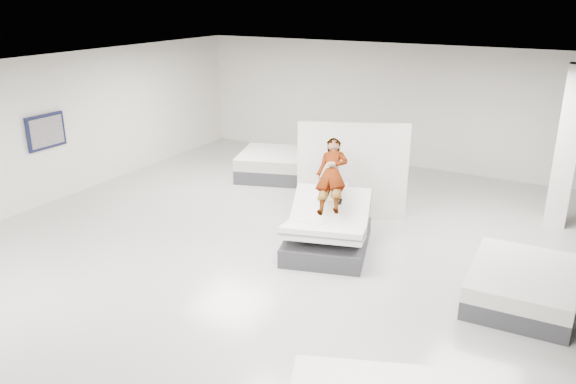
{
  "coord_description": "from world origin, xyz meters",
  "views": [
    {
      "loc": [
        4.37,
        -7.3,
        4.45
      ],
      "look_at": [
        -0.3,
        1.11,
        1.0
      ],
      "focal_mm": 35.0,
      "sensor_mm": 36.0,
      "label": 1
    }
  ],
  "objects_px": {
    "remote": "(340,202)",
    "flat_bed_left_far": "(286,165)",
    "hero_bed": "(328,232)",
    "person": "(331,185)",
    "column": "(567,148)",
    "flat_bed_right_far": "(521,285)",
    "divider_panel": "(352,172)",
    "wall_poster": "(46,132)"
  },
  "relations": [
    {
      "from": "remote",
      "to": "column",
      "type": "distance_m",
      "value": 4.71
    },
    {
      "from": "hero_bed",
      "to": "person",
      "type": "bearing_deg",
      "value": 105.92
    },
    {
      "from": "flat_bed_right_far",
      "to": "hero_bed",
      "type": "bearing_deg",
      "value": 176.36
    },
    {
      "from": "person",
      "to": "wall_poster",
      "type": "height_order",
      "value": "wall_poster"
    },
    {
      "from": "column",
      "to": "person",
      "type": "bearing_deg",
      "value": -139.92
    },
    {
      "from": "hero_bed",
      "to": "column",
      "type": "relative_size",
      "value": 0.68
    },
    {
      "from": "remote",
      "to": "column",
      "type": "bearing_deg",
      "value": 29.19
    },
    {
      "from": "flat_bed_left_far",
      "to": "column",
      "type": "xyz_separation_m",
      "value": [
        6.27,
        -0.03,
        1.29
      ]
    },
    {
      "from": "flat_bed_left_far",
      "to": "wall_poster",
      "type": "height_order",
      "value": "wall_poster"
    },
    {
      "from": "flat_bed_left_far",
      "to": "remote",
      "type": "bearing_deg",
      "value": -48.31
    },
    {
      "from": "wall_poster",
      "to": "hero_bed",
      "type": "bearing_deg",
      "value": 5.95
    },
    {
      "from": "person",
      "to": "remote",
      "type": "relative_size",
      "value": 11.23
    },
    {
      "from": "remote",
      "to": "flat_bed_left_far",
      "type": "xyz_separation_m",
      "value": [
        -2.97,
        3.34,
        -0.66
      ]
    },
    {
      "from": "hero_bed",
      "to": "divider_panel",
      "type": "xyz_separation_m",
      "value": [
        -0.23,
        1.62,
        0.65
      ]
    },
    {
      "from": "divider_panel",
      "to": "flat_bed_right_far",
      "type": "bearing_deg",
      "value": -49.57
    },
    {
      "from": "person",
      "to": "flat_bed_left_far",
      "type": "bearing_deg",
      "value": 115.12
    },
    {
      "from": "flat_bed_right_far",
      "to": "wall_poster",
      "type": "relative_size",
      "value": 2.08
    },
    {
      "from": "hero_bed",
      "to": "person",
      "type": "distance_m",
      "value": 0.85
    },
    {
      "from": "divider_panel",
      "to": "flat_bed_right_far",
      "type": "height_order",
      "value": "divider_panel"
    },
    {
      "from": "flat_bed_left_far",
      "to": "person",
      "type": "bearing_deg",
      "value": -48.96
    },
    {
      "from": "person",
      "to": "flat_bed_left_far",
      "type": "relative_size",
      "value": 0.59
    },
    {
      "from": "hero_bed",
      "to": "person",
      "type": "xyz_separation_m",
      "value": [
        -0.09,
        0.3,
        0.79
      ]
    },
    {
      "from": "person",
      "to": "column",
      "type": "distance_m",
      "value": 4.73
    },
    {
      "from": "flat_bed_left_far",
      "to": "hero_bed",
      "type": "bearing_deg",
      "value": -50.7
    },
    {
      "from": "column",
      "to": "wall_poster",
      "type": "bearing_deg",
      "value": -158.07
    },
    {
      "from": "hero_bed",
      "to": "remote",
      "type": "distance_m",
      "value": 0.66
    },
    {
      "from": "flat_bed_left_far",
      "to": "flat_bed_right_far",
      "type": "bearing_deg",
      "value": -30.44
    },
    {
      "from": "remote",
      "to": "divider_panel",
      "type": "bearing_deg",
      "value": 89.89
    },
    {
      "from": "hero_bed",
      "to": "wall_poster",
      "type": "bearing_deg",
      "value": -174.05
    },
    {
      "from": "hero_bed",
      "to": "flat_bed_right_far",
      "type": "bearing_deg",
      "value": -3.64
    },
    {
      "from": "column",
      "to": "flat_bed_left_far",
      "type": "bearing_deg",
      "value": 179.75
    },
    {
      "from": "column",
      "to": "divider_panel",
      "type": "bearing_deg",
      "value": -155.47
    },
    {
      "from": "person",
      "to": "remote",
      "type": "height_order",
      "value": "person"
    },
    {
      "from": "flat_bed_right_far",
      "to": "person",
      "type": "bearing_deg",
      "value": 171.49
    },
    {
      "from": "person",
      "to": "flat_bed_right_far",
      "type": "bearing_deg",
      "value": -24.43
    },
    {
      "from": "hero_bed",
      "to": "column",
      "type": "height_order",
      "value": "column"
    },
    {
      "from": "flat_bed_left_far",
      "to": "column",
      "type": "height_order",
      "value": "column"
    },
    {
      "from": "divider_panel",
      "to": "flat_bed_right_far",
      "type": "xyz_separation_m",
      "value": [
        3.56,
        -1.83,
        -0.74
      ]
    },
    {
      "from": "hero_bed",
      "to": "person",
      "type": "height_order",
      "value": "person"
    },
    {
      "from": "remote",
      "to": "flat_bed_left_far",
      "type": "distance_m",
      "value": 4.52
    },
    {
      "from": "remote",
      "to": "flat_bed_right_far",
      "type": "bearing_deg",
      "value": -20.24
    },
    {
      "from": "hero_bed",
      "to": "column",
      "type": "xyz_separation_m",
      "value": [
        3.52,
        3.33,
        1.24
      ]
    }
  ]
}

